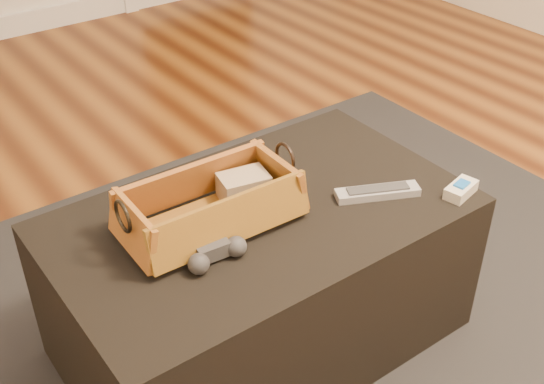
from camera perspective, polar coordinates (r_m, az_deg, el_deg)
floor at (r=1.89m, az=2.44°, el=-13.22°), size 5.00×5.50×0.01m
area_rug at (r=1.88m, az=0.05°, el=-12.97°), size 2.60×2.00×0.01m
ottoman at (r=1.76m, az=-0.92°, el=-7.22°), size 1.00×0.60×0.42m
tv_remote at (r=1.56m, az=-5.49°, el=-2.48°), size 0.23×0.07×0.02m
cloth_bundle at (r=1.64m, az=-2.37°, el=0.47°), size 0.13×0.10×0.06m
wicker_basket at (r=1.57m, az=-5.16°, el=-1.25°), size 0.43×0.23×0.15m
game_controller at (r=1.48m, az=-4.78°, el=-5.06°), size 0.14×0.08×0.05m
silver_remote at (r=1.70m, az=8.82°, el=-0.00°), size 0.21×0.13×0.02m
cream_gadget at (r=1.74m, az=15.52°, el=0.21°), size 0.10×0.07×0.03m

